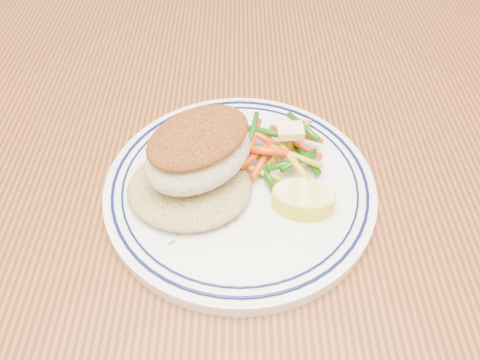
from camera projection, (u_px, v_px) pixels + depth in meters
name	position (u px, v px, depth m)	size (l,w,h in m)	color
dining_table	(200.00, 258.00, 0.54)	(1.50, 0.90, 0.75)	#522610
plate	(240.00, 187.00, 0.47)	(0.27, 0.27, 0.02)	white
rice_pilaf	(190.00, 185.00, 0.45)	(0.12, 0.11, 0.02)	#9A824D
fish_fillet	(199.00, 150.00, 0.43)	(0.14, 0.13, 0.06)	beige
vegetable_pile	(277.00, 149.00, 0.48)	(0.10, 0.10, 0.03)	gold
butter_pat	(290.00, 131.00, 0.47)	(0.03, 0.02, 0.01)	#F9DF7A
lemon_wedge	(304.00, 198.00, 0.44)	(0.06, 0.06, 0.02)	yellow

